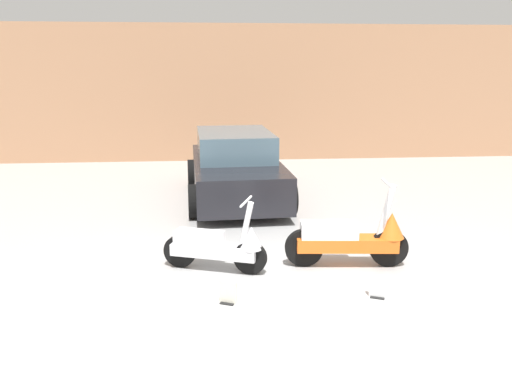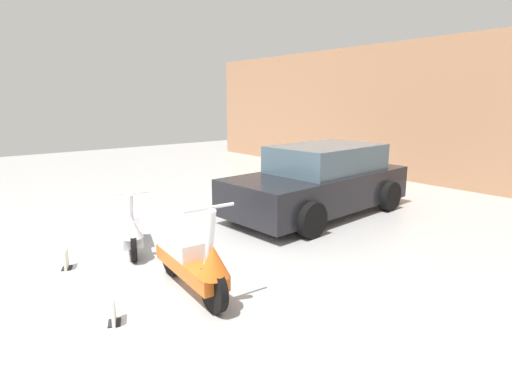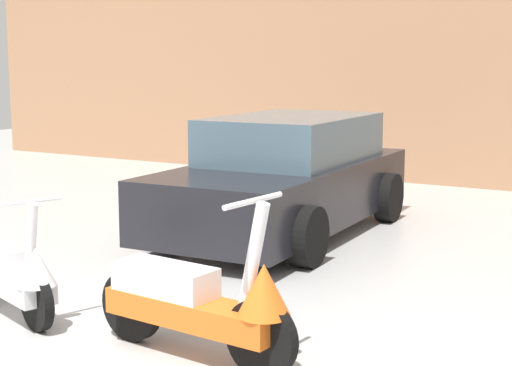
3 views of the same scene
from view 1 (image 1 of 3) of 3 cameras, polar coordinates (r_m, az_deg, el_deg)
name	(u,v)px [view 1 (image 1 of 3)]	position (r m, az deg, el deg)	size (l,w,h in m)	color
ground_plane	(314,303)	(5.78, 6.62, -13.45)	(28.00, 28.00, 0.00)	#B2B2B2
wall_back	(252,93)	(14.12, -0.43, 10.21)	(19.60, 0.12, 3.75)	tan
scooter_front_left	(219,245)	(6.46, -4.28, -7.13)	(1.34, 0.68, 0.97)	black
scooter_front_right	(352,237)	(6.69, 10.94, -6.09)	(1.62, 0.58, 1.13)	black
car_rear_left	(235,167)	(9.96, -2.37, 1.84)	(2.05, 3.99, 1.33)	black
placard_near_left_scooter	(228,293)	(5.70, -3.23, -12.49)	(0.20, 0.17, 0.26)	black
placard_near_right_scooter	(378,288)	(5.98, 13.78, -11.56)	(0.20, 0.17, 0.26)	black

